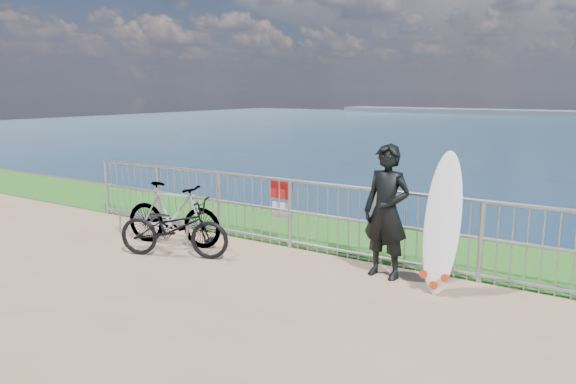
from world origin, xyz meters
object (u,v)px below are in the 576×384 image
Objects in this scene: bicycle_near at (174,228)px; bicycle_far at (173,214)px; surfboard at (442,228)px; surfer at (386,212)px.

bicycle_far is at bearing 23.47° from bicycle_near.
bicycle_near is (-3.87, -0.79, -0.37)m from surfboard.
surfboard is 3.97m from bicycle_near.
surfer is 3.23m from bicycle_near.
surfboard reaches higher than bicycle_near.
surfer is at bearing -95.41° from bicycle_near.
bicycle_far is at bearing -166.35° from surfer.
surfboard is at bearing -3.96° from surfer.
surfer reaches higher than surfboard.
bicycle_far is (-3.53, -0.47, -0.39)m from surfer.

